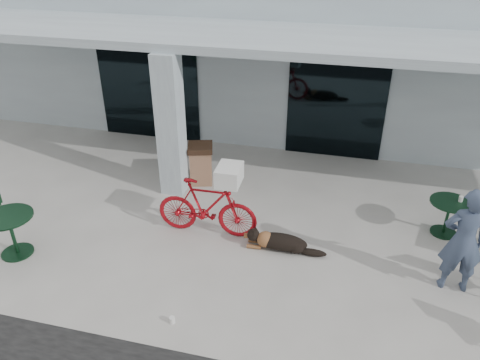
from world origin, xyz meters
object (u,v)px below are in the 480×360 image
(bicycle, at_px, (207,207))
(person, at_px, (463,241))
(cafe_table_near, at_px, (13,235))
(dog, at_px, (281,241))
(trash_receptacle, at_px, (201,164))
(cafe_table_far, at_px, (447,218))

(bicycle, relative_size, person, 1.04)
(cafe_table_near, bearing_deg, dog, 15.39)
(bicycle, bearing_deg, dog, -98.32)
(cafe_table_near, bearing_deg, person, 7.40)
(bicycle, xyz_separation_m, cafe_table_near, (-3.22, -1.47, -0.18))
(bicycle, height_order, trash_receptacle, bicycle)
(bicycle, relative_size, cafe_table_far, 2.55)
(dog, xyz_separation_m, trash_receptacle, (-2.24, 2.10, 0.28))
(cafe_table_near, height_order, person, person)
(cafe_table_far, bearing_deg, bicycle, -166.05)
(cafe_table_far, xyz_separation_m, person, (-0.07, -1.60, 0.58))
(bicycle, relative_size, cafe_table_near, 2.24)
(bicycle, distance_m, trash_receptacle, 2.07)
(cafe_table_far, height_order, trash_receptacle, trash_receptacle)
(person, xyz_separation_m, trash_receptacle, (-5.19, 2.40, -0.47))
(cafe_table_near, xyz_separation_m, trash_receptacle, (2.46, 3.39, 0.06))
(dog, distance_m, trash_receptacle, 3.08)
(person, relative_size, trash_receptacle, 2.00)
(dog, distance_m, cafe_table_near, 4.88)
(dog, bearing_deg, cafe_table_far, 20.57)
(cafe_table_near, height_order, cafe_table_far, cafe_table_near)
(dog, bearing_deg, cafe_table_near, -167.32)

